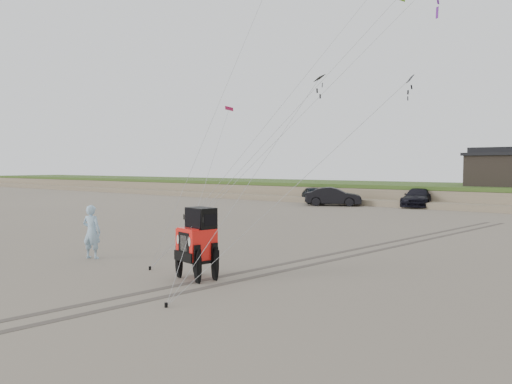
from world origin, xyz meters
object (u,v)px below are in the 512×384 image
(truck_a, at_px, (314,195))
(truck_c, at_px, (419,198))
(man, at_px, (92,232))
(truck_b, at_px, (333,197))
(jeep, at_px, (197,251))
(cabin, at_px, (508,168))

(truck_a, relative_size, truck_c, 0.82)
(man, bearing_deg, truck_a, -95.24)
(truck_c, bearing_deg, man, -101.26)
(truck_b, relative_size, jeep, 1.03)
(cabin, relative_size, truck_a, 1.45)
(cabin, xyz_separation_m, truck_c, (-5.80, -5.26, -2.46))
(truck_c, bearing_deg, truck_a, -179.60)
(truck_b, height_order, man, man)
(jeep, height_order, man, man)
(jeep, bearing_deg, man, -168.92)
(cabin, distance_m, jeep, 36.19)
(man, bearing_deg, jeep, 158.87)
(truck_a, distance_m, man, 30.33)
(truck_c, xyz_separation_m, jeep, (4.14, -30.82, 0.09))
(truck_a, height_order, jeep, jeep)
(truck_c, bearing_deg, cabin, 33.45)
(truck_c, height_order, jeep, jeep)
(truck_c, height_order, man, man)
(cabin, relative_size, man, 3.20)
(truck_a, relative_size, truck_b, 0.92)
(cabin, height_order, truck_c, cabin)
(truck_a, bearing_deg, man, -116.76)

